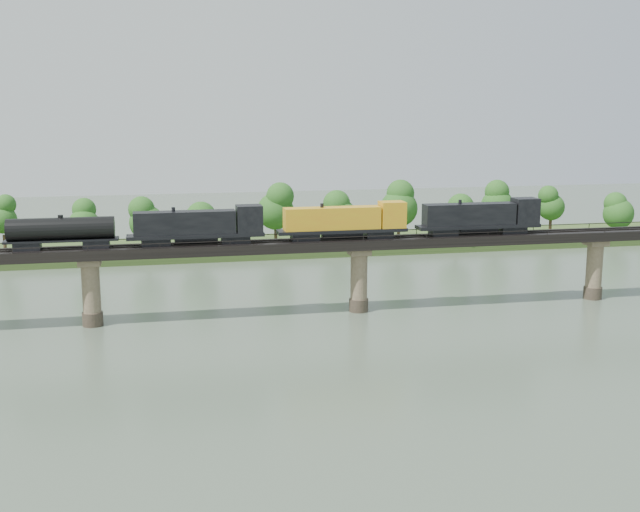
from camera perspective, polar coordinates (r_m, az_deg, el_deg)
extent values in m
plane|color=#3E4D3C|center=(97.80, 7.19, -8.33)|extent=(400.00, 400.00, 0.00)
cube|color=#2E461C|center=(177.67, -1.66, 0.77)|extent=(300.00, 24.00, 1.60)
cylinder|color=#473A2D|center=(121.65, -15.86, -4.32)|extent=(3.00, 3.00, 2.00)
cylinder|color=#837255|center=(120.57, -15.97, -2.25)|extent=(2.60, 2.60, 9.00)
cube|color=#837255|center=(119.75, -16.07, -0.39)|extent=(3.20, 3.20, 1.00)
cylinder|color=#473A2D|center=(125.04, 2.77, -3.49)|extent=(3.00, 3.00, 2.00)
cylinder|color=#837255|center=(124.00, 2.78, -1.48)|extent=(2.60, 2.60, 9.00)
cube|color=#837255|center=(123.20, 2.80, 0.34)|extent=(3.20, 3.20, 1.00)
cylinder|color=#473A2D|center=(140.26, 18.81, -2.48)|extent=(3.00, 3.00, 2.00)
cylinder|color=#837255|center=(139.33, 18.93, -0.68)|extent=(2.60, 2.60, 9.00)
cube|color=#837255|center=(138.62, 19.03, 0.94)|extent=(3.20, 3.20, 1.00)
cube|color=black|center=(122.98, 2.81, 0.91)|extent=(220.00, 5.00, 1.50)
cube|color=black|center=(122.12, 2.90, 1.23)|extent=(220.00, 0.12, 0.16)
cube|color=black|center=(123.55, 2.72, 1.35)|extent=(220.00, 0.12, 0.16)
cube|color=black|center=(120.44, 3.10, 1.40)|extent=(220.00, 0.10, 0.10)
cube|color=black|center=(125.03, 2.54, 1.75)|extent=(220.00, 0.10, 0.10)
cube|color=black|center=(120.50, 3.10, 1.23)|extent=(0.08, 0.08, 0.70)
cube|color=black|center=(125.08, 2.54, 1.59)|extent=(0.08, 0.08, 0.70)
cylinder|color=#382619|center=(176.43, -21.50, 0.81)|extent=(0.70, 0.70, 3.71)
sphere|color=#1B4C15|center=(175.69, -21.61, 2.40)|extent=(5.67, 5.67, 5.67)
sphere|color=#1B4C15|center=(175.30, -21.68, 3.40)|extent=(4.25, 4.25, 4.25)
cylinder|color=#382619|center=(166.62, -16.34, 0.54)|extent=(0.70, 0.70, 3.51)
sphere|color=#1B4C15|center=(165.88, -16.43, 2.13)|extent=(6.31, 6.31, 6.31)
sphere|color=#1B4C15|center=(165.48, -16.48, 3.13)|extent=(4.73, 4.73, 4.73)
cylinder|color=#382619|center=(168.54, -12.15, 0.83)|extent=(0.70, 0.70, 3.34)
sphere|color=#1B4C15|center=(167.84, -12.21, 2.33)|extent=(7.18, 7.18, 7.18)
sphere|color=#1B4C15|center=(167.46, -12.25, 3.27)|extent=(5.39, 5.39, 5.39)
cylinder|color=#382619|center=(166.14, -8.62, 0.72)|extent=(0.70, 0.70, 2.83)
sphere|color=#1B4C15|center=(165.53, -8.66, 2.00)|extent=(8.26, 8.26, 8.26)
sphere|color=#1B4C15|center=(165.18, -8.68, 2.81)|extent=(6.19, 6.19, 6.19)
cylinder|color=#382619|center=(174.13, -3.17, 1.48)|extent=(0.70, 0.70, 3.96)
sphere|color=#1B4C15|center=(173.35, -3.18, 3.21)|extent=(8.07, 8.07, 8.07)
sphere|color=#1B4C15|center=(172.93, -3.20, 4.29)|extent=(6.05, 6.05, 6.05)
cylinder|color=#382619|center=(175.21, 1.30, 1.44)|extent=(0.70, 0.70, 3.27)
sphere|color=#1B4C15|center=(174.54, 1.31, 2.85)|extent=(8.03, 8.03, 8.03)
sphere|color=#1B4C15|center=(174.18, 1.31, 3.73)|extent=(6.02, 6.02, 6.02)
cylinder|color=#382619|center=(179.93, 5.61, 1.74)|extent=(0.70, 0.70, 3.92)
sphere|color=#1B4C15|center=(179.17, 5.64, 3.39)|extent=(8.29, 8.29, 8.29)
sphere|color=#1B4C15|center=(178.78, 5.66, 4.43)|extent=(6.21, 6.21, 6.21)
cylinder|color=#382619|center=(177.12, 9.65, 1.35)|extent=(0.70, 0.70, 3.02)
sphere|color=#1B4C15|center=(176.50, 9.70, 2.64)|extent=(7.74, 7.74, 7.74)
sphere|color=#1B4C15|center=(176.17, 9.72, 3.45)|extent=(5.80, 5.80, 5.80)
cylinder|color=#382619|center=(190.04, 12.43, 2.01)|extent=(0.70, 0.70, 3.80)
sphere|color=#1B4C15|center=(189.34, 12.49, 3.52)|extent=(7.47, 7.47, 7.47)
sphere|color=#1B4C15|center=(188.97, 12.53, 4.48)|extent=(5.60, 5.60, 5.60)
cylinder|color=#382619|center=(196.22, 16.05, 2.05)|extent=(0.70, 0.70, 3.38)
sphere|color=#1B4C15|center=(195.61, 16.12, 3.36)|extent=(6.23, 6.23, 6.23)
sphere|color=#1B4C15|center=(195.28, 16.16, 4.18)|extent=(4.67, 4.67, 4.67)
cylinder|color=#382619|center=(198.13, 20.39, 1.79)|extent=(0.70, 0.70, 2.77)
sphere|color=#1B4C15|center=(197.62, 20.46, 2.84)|extent=(7.04, 7.04, 7.04)
sphere|color=#1B4C15|center=(197.34, 20.50, 3.51)|extent=(5.28, 5.28, 5.28)
cube|color=black|center=(131.26, 13.49, 1.84)|extent=(4.20, 2.52, 1.15)
cube|color=black|center=(126.80, 8.76, 1.71)|extent=(4.20, 2.52, 1.15)
cube|color=black|center=(128.81, 11.18, 2.10)|extent=(19.94, 3.15, 0.52)
cube|color=black|center=(127.93, 10.56, 2.94)|extent=(14.69, 2.83, 3.36)
cube|color=black|center=(131.74, 14.38, 3.15)|extent=(3.78, 3.15, 3.99)
cylinder|color=black|center=(128.89, 11.17, 1.85)|extent=(6.30, 1.47, 1.47)
cube|color=black|center=(123.55, 4.19, 1.57)|extent=(4.20, 2.52, 1.15)
cube|color=black|center=(120.93, -1.08, 1.39)|extent=(4.20, 2.52, 1.15)
cube|color=black|center=(121.99, 1.59, 1.82)|extent=(19.94, 3.15, 0.52)
cube|color=#C67E18|center=(121.35, 0.87, 2.70)|extent=(14.69, 2.83, 3.36)
cube|color=#C67E18|center=(123.69, 5.15, 2.96)|extent=(3.78, 3.15, 3.99)
cylinder|color=black|center=(122.08, 1.58, 1.55)|extent=(6.30, 1.47, 1.47)
cube|color=black|center=(119.47, -6.03, 1.21)|extent=(4.20, 2.52, 1.15)
cube|color=black|center=(118.91, -11.57, 1.00)|extent=(4.20, 2.52, 1.15)
cube|color=black|center=(118.93, -8.81, 1.46)|extent=(19.94, 3.15, 0.52)
cube|color=black|center=(118.56, -9.59, 2.36)|extent=(14.69, 2.83, 3.36)
cube|color=black|center=(119.22, -5.06, 2.67)|extent=(3.78, 3.15, 3.99)
cylinder|color=black|center=(119.02, -8.80, 1.18)|extent=(6.30, 1.47, 1.47)
cube|color=black|center=(119.21, -15.61, 0.85)|extent=(3.67, 2.31, 1.15)
cube|color=black|center=(120.25, -20.10, 0.67)|extent=(3.67, 2.31, 1.15)
cube|color=black|center=(119.53, -17.88, 1.08)|extent=(15.74, 2.52, 0.31)
cylinder|color=black|center=(119.27, -17.93, 1.87)|extent=(14.69, 3.15, 3.15)
cylinder|color=black|center=(119.03, -17.98, 2.67)|extent=(0.73, 0.73, 0.52)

